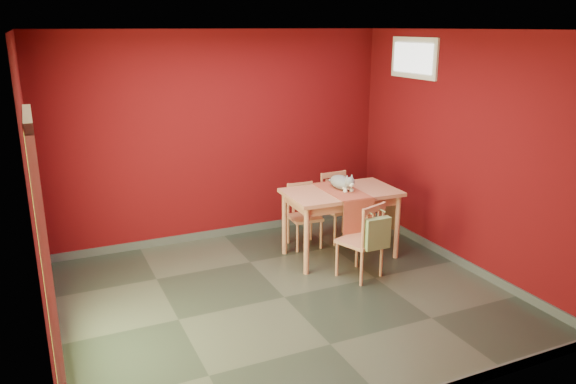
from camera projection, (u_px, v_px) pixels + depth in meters
name	position (u px, v px, depth m)	size (l,w,h in m)	color
ground	(284.00, 297.00, 5.88)	(4.50, 4.50, 0.00)	#2D342D
room_shell	(284.00, 293.00, 5.87)	(4.50, 4.50, 4.50)	#54080C
doorway	(42.00, 243.00, 4.32)	(0.06, 1.01, 2.13)	#B7D838
window	(414.00, 58.00, 6.98)	(0.05, 0.90, 0.50)	white
outlet_plate	(328.00, 200.00, 8.17)	(0.08, 0.01, 0.12)	silver
dining_table	(341.00, 199.00, 6.74)	(1.36, 0.82, 0.84)	tan
table_runner	(347.00, 199.00, 6.61)	(0.42, 0.84, 0.42)	#A2422F
chair_far_left	(303.00, 215.00, 7.18)	(0.40, 0.40, 0.81)	tan
chair_far_right	(338.00, 206.00, 7.41)	(0.43, 0.43, 0.88)	tan
chair_near	(363.00, 240.00, 6.23)	(0.53, 0.53, 0.88)	tan
tote_bag	(377.00, 233.00, 6.03)	(0.29, 0.18, 0.42)	#768957
cat	(341.00, 180.00, 6.76)	(0.24, 0.45, 0.23)	slate
picture_frame	(388.00, 214.00, 7.85)	(0.18, 0.41, 0.40)	brown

